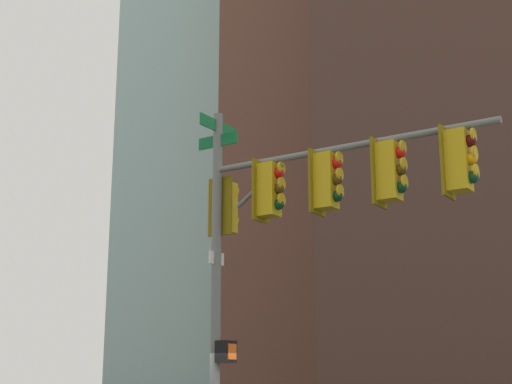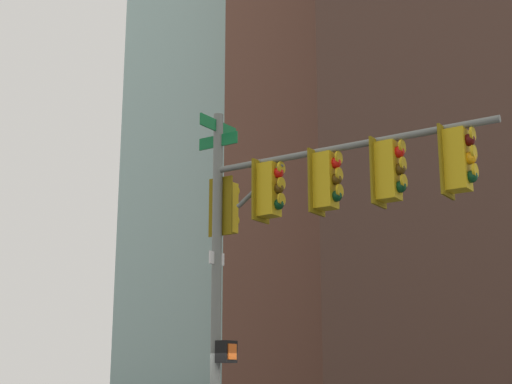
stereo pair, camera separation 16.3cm
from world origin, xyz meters
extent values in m
cylinder|color=slate|center=(-0.20, 0.29, 3.57)|extent=(0.19, 0.19, 7.15)
cylinder|color=slate|center=(-0.51, -2.43, 6.00)|extent=(0.75, 5.45, 0.12)
cylinder|color=slate|center=(-0.31, -0.69, 5.55)|extent=(0.20, 1.04, 0.75)
cube|color=#0F6B33|center=(-0.20, 0.29, 6.90)|extent=(1.15, 0.16, 0.24)
cube|color=#0F6B33|center=(-0.20, 0.29, 6.60)|extent=(0.14, 0.92, 0.24)
cube|color=white|center=(-0.20, 0.29, 4.27)|extent=(0.45, 0.08, 0.24)
cube|color=gold|center=(-0.33, -0.89, 5.44)|extent=(0.38, 0.38, 1.00)
cube|color=#7D640C|center=(-0.31, -0.70, 5.44)|extent=(0.54, 0.10, 1.16)
sphere|color=red|center=(-0.36, -1.09, 5.74)|extent=(0.20, 0.20, 0.20)
cylinder|color=gold|center=(-0.37, -1.16, 5.83)|extent=(0.23, 0.07, 0.23)
sphere|color=#4C330A|center=(-0.36, -1.09, 5.44)|extent=(0.20, 0.20, 0.20)
cylinder|color=gold|center=(-0.37, -1.16, 5.53)|extent=(0.23, 0.07, 0.23)
sphere|color=#0A3819|center=(-0.36, -1.09, 5.14)|extent=(0.20, 0.20, 0.20)
cylinder|color=gold|center=(-0.37, -1.16, 5.23)|extent=(0.23, 0.07, 0.23)
cube|color=gold|center=(-0.47, -2.07, 5.44)|extent=(0.38, 0.38, 1.00)
cube|color=#7D640C|center=(-0.45, -1.89, 5.44)|extent=(0.54, 0.10, 1.16)
sphere|color=red|center=(-0.50, -2.28, 5.74)|extent=(0.20, 0.20, 0.20)
cylinder|color=gold|center=(-0.50, -2.34, 5.83)|extent=(0.23, 0.07, 0.23)
sphere|color=#4C330A|center=(-0.50, -2.28, 5.44)|extent=(0.20, 0.20, 0.20)
cylinder|color=gold|center=(-0.50, -2.34, 5.53)|extent=(0.23, 0.07, 0.23)
sphere|color=#0A3819|center=(-0.50, -2.28, 5.14)|extent=(0.20, 0.20, 0.20)
cylinder|color=gold|center=(-0.50, -2.34, 5.23)|extent=(0.23, 0.07, 0.23)
cube|color=gold|center=(-0.61, -3.26, 5.44)|extent=(0.38, 0.38, 1.00)
cube|color=#7D640C|center=(-0.59, -3.07, 5.44)|extent=(0.54, 0.10, 1.16)
sphere|color=red|center=(-0.63, -3.46, 5.74)|extent=(0.20, 0.20, 0.20)
cylinder|color=gold|center=(-0.64, -3.52, 5.83)|extent=(0.23, 0.07, 0.23)
sphere|color=#4C330A|center=(-0.63, -3.46, 5.44)|extent=(0.20, 0.20, 0.20)
cylinder|color=gold|center=(-0.64, -3.52, 5.53)|extent=(0.23, 0.07, 0.23)
sphere|color=#0A3819|center=(-0.63, -3.46, 5.14)|extent=(0.20, 0.20, 0.20)
cylinder|color=gold|center=(-0.64, -3.52, 5.23)|extent=(0.23, 0.07, 0.23)
cube|color=gold|center=(-0.75, -4.44, 5.44)|extent=(0.38, 0.38, 1.00)
cube|color=#7D640C|center=(-0.73, -4.25, 5.44)|extent=(0.54, 0.10, 1.16)
sphere|color=#470A07|center=(-0.77, -4.64, 5.74)|extent=(0.20, 0.20, 0.20)
cylinder|color=gold|center=(-0.78, -4.71, 5.83)|extent=(0.23, 0.07, 0.23)
sphere|color=#F29E0C|center=(-0.77, -4.64, 5.44)|extent=(0.20, 0.20, 0.20)
cylinder|color=gold|center=(-0.78, -4.71, 5.53)|extent=(0.23, 0.07, 0.23)
sphere|color=#0A3819|center=(-0.77, -4.64, 5.14)|extent=(0.20, 0.20, 0.20)
cylinder|color=gold|center=(-0.78, -4.71, 5.23)|extent=(0.23, 0.07, 0.23)
cube|color=gold|center=(0.10, 0.26, 5.30)|extent=(0.38, 0.38, 1.00)
cube|color=#7D640C|center=(-0.09, 0.28, 5.30)|extent=(0.10, 0.54, 1.16)
sphere|color=#470A07|center=(0.30, 0.23, 5.60)|extent=(0.20, 0.20, 0.20)
cylinder|color=gold|center=(0.36, 0.23, 5.69)|extent=(0.07, 0.23, 0.23)
sphere|color=#F29E0C|center=(0.30, 0.23, 5.30)|extent=(0.20, 0.20, 0.20)
cylinder|color=gold|center=(0.36, 0.23, 5.39)|extent=(0.07, 0.23, 0.23)
sphere|color=#0A3819|center=(0.30, 0.23, 5.00)|extent=(0.20, 0.20, 0.20)
cylinder|color=gold|center=(0.36, 0.23, 5.09)|extent=(0.07, 0.23, 0.23)
cube|color=black|center=(-0.23, 0.05, 2.52)|extent=(0.39, 0.29, 0.40)
cube|color=#EA5914|center=(-0.24, -0.09, 2.52)|extent=(0.25, 0.05, 0.28)
cube|color=brown|center=(44.38, 9.79, 29.15)|extent=(25.96, 16.92, 58.30)
cube|color=#845B47|center=(57.16, 27.32, 15.71)|extent=(20.02, 18.88, 31.43)
camera|label=1|loc=(-12.43, -6.66, 2.15)|focal=52.38mm
camera|label=2|loc=(-12.35, -6.81, 2.15)|focal=52.38mm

